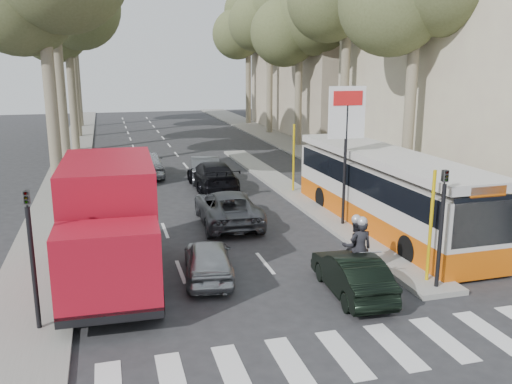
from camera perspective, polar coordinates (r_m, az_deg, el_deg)
ground at (r=16.62m, az=5.96°, el=-9.54°), size 120.00×120.00×0.00m
sidewalk_right at (r=42.21m, az=4.46°, el=4.74°), size 3.20×70.00×0.12m
median_left at (r=42.73m, az=-18.50°, el=4.19°), size 2.40×64.00×0.12m
traffic_island at (r=27.49m, az=3.92°, el=0.02°), size 1.50×26.00×0.16m
building_near at (r=33.80m, az=24.46°, el=16.64°), size 11.00×18.00×18.00m
building_far at (r=52.67m, az=8.48°, el=15.05°), size 11.00×20.00×16.00m
billboard at (r=21.36m, az=9.46°, el=5.85°), size 1.50×12.10×5.60m
traffic_light_island at (r=16.05m, az=19.05°, el=-1.69°), size 0.16×0.41×3.60m
traffic_light_left at (r=13.91m, az=-22.69°, el=-4.30°), size 0.16×0.41×3.60m
tree_l_c at (r=42.49m, az=-19.22°, el=17.62°), size 7.40×7.20×13.71m
tree_l_e at (r=58.49m, az=-18.58°, el=17.03°), size 7.40×7.20×14.49m
tree_r_c at (r=43.03m, az=4.74°, el=17.77°), size 7.40×7.20×13.32m
tree_r_d at (r=50.73m, az=1.59°, el=18.72°), size 7.40×7.20×14.88m
tree_r_e at (r=58.38m, az=-0.74°, el=17.37°), size 7.40×7.20×14.10m
silver_hatchback at (r=16.78m, az=-5.04°, el=-7.05°), size 1.90×3.73×1.22m
dark_hatchback at (r=15.84m, az=10.05°, el=-8.49°), size 1.51×3.77×1.22m
queue_car_a at (r=22.22m, az=-3.03°, el=-1.61°), size 2.51×5.07×1.38m
queue_car_b at (r=28.27m, az=-4.61°, el=1.75°), size 2.10×5.10×1.48m
queue_car_c at (r=31.98m, az=-11.35°, el=2.95°), size 1.84×4.46×1.51m
queue_car_d at (r=30.36m, az=-5.39°, el=2.49°), size 2.06×4.44×1.41m
queue_car_e at (r=27.00m, az=-16.42°, el=0.39°), size 1.78×4.23×1.22m
red_truck at (r=16.45m, az=-15.14°, el=-3.06°), size 2.81×6.92×3.65m
city_bus at (r=22.00m, az=13.44°, el=0.38°), size 2.70×11.75×3.09m
motorcycle at (r=16.99m, az=10.67°, el=-5.89°), size 0.88×2.36×2.01m
pedestrian_near at (r=25.43m, az=15.40°, el=0.58°), size 1.12×1.05×1.76m
pedestrian_far at (r=29.20m, az=11.11°, el=2.35°), size 1.10×1.09×1.66m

